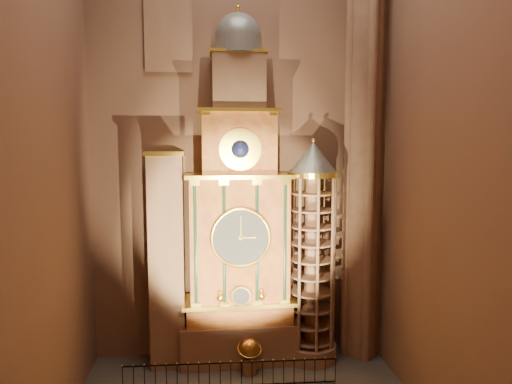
{
  "coord_description": "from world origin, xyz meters",
  "views": [
    {
      "loc": [
        -1.69,
        -16.33,
        10.56
      ],
      "look_at": [
        0.58,
        3.0,
        8.48
      ],
      "focal_mm": 32.0,
      "sensor_mm": 36.0,
      "label": 1
    }
  ],
  "objects": [
    {
      "name": "wall_back",
      "position": [
        0.0,
        6.0,
        11.0
      ],
      "size": [
        22.0,
        0.0,
        22.0
      ],
      "primitive_type": "plane",
      "rotation": [
        1.57,
        0.0,
        0.0
      ],
      "color": "brown",
      "rests_on": "floor"
    },
    {
      "name": "wall_left",
      "position": [
        -7.0,
        0.0,
        11.0
      ],
      "size": [
        0.0,
        22.0,
        22.0
      ],
      "primitive_type": "plane",
      "rotation": [
        1.57,
        0.0,
        1.57
      ],
      "color": "brown",
      "rests_on": "floor"
    },
    {
      "name": "wall_right",
      "position": [
        7.0,
        0.0,
        11.0
      ],
      "size": [
        0.0,
        22.0,
        22.0
      ],
      "primitive_type": "plane",
      "rotation": [
        1.57,
        0.0,
        -1.57
      ],
      "color": "brown",
      "rests_on": "floor"
    },
    {
      "name": "astronomical_clock",
      "position": [
        0.0,
        4.96,
        6.68
      ],
      "size": [
        5.6,
        2.41,
        16.7
      ],
      "color": "#8C634C",
      "rests_on": "floor"
    },
    {
      "name": "portrait_tower",
      "position": [
        -3.4,
        4.98,
        5.15
      ],
      "size": [
        1.8,
        1.6,
        10.2
      ],
      "color": "#8C634C",
      "rests_on": "floor"
    },
    {
      "name": "stair_turret",
      "position": [
        3.5,
        4.7,
        5.27
      ],
      "size": [
        2.5,
        2.5,
        10.8
      ],
      "color": "#8C634C",
      "rests_on": "floor"
    },
    {
      "name": "gothic_pier",
      "position": [
        6.1,
        5.0,
        11.0
      ],
      "size": [
        2.04,
        2.04,
        22.0
      ],
      "color": "#8C634C",
      "rests_on": "floor"
    },
    {
      "name": "stained_glass_window",
      "position": [
        -3.2,
        5.92,
        16.5
      ],
      "size": [
        2.2,
        0.14,
        5.2
      ],
      "color": "navy",
      "rests_on": "wall_back"
    },
    {
      "name": "celestial_globe",
      "position": [
        0.35,
        3.6,
        0.98
      ],
      "size": [
        1.29,
        1.24,
        1.64
      ],
      "color": "#8C634C",
      "rests_on": "floor"
    },
    {
      "name": "iron_railing",
      "position": [
        -0.58,
        2.43,
        0.6
      ],
      "size": [
        9.2,
        0.4,
        1.11
      ],
      "color": "black",
      "rests_on": "floor"
    }
  ]
}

